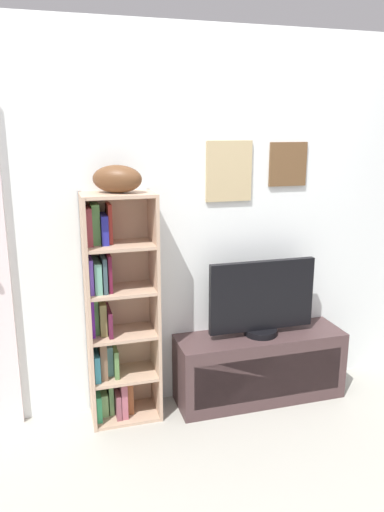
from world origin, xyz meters
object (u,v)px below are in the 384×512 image
Objects in this scene: television at (262,299)px; bookshelf at (114,317)px; football at (117,179)px; tv_stand at (260,366)px.

bookshelf is at bearing 176.27° from television.
tv_stand is at bearing -2.24° from football.
bookshelf is at bearing 176.21° from tv_stand.
football is (0.05, -0.03, 0.85)m from bookshelf.
football is at bearing 177.83° from television.
bookshelf is 4.91× the size of football.
football is at bearing 177.76° from tv_stand.
tv_stand is (0.92, -0.04, -1.30)m from football.
football is 0.41× the size of television.
television is at bearing 90.00° from tv_stand.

